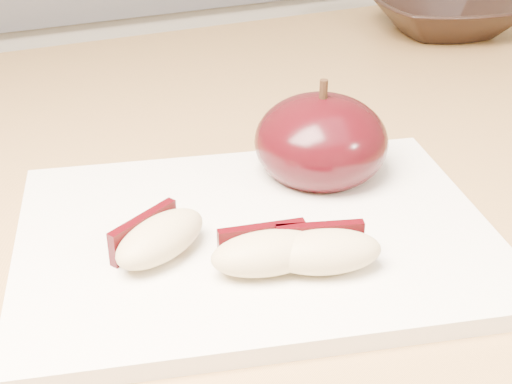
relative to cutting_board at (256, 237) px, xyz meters
name	(u,v)px	position (x,y,z in m)	size (l,w,h in m)	color
back_cabinet	(119,204)	(0.08, 0.81, -0.43)	(2.40, 0.62, 0.94)	silver
cutting_board	(256,237)	(0.00, 0.00, 0.00)	(0.28, 0.20, 0.01)	white
apple_half	(321,142)	(0.07, 0.05, 0.03)	(0.12, 0.12, 0.07)	black
apple_wedge_a	(159,237)	(-0.06, 0.00, 0.02)	(0.07, 0.06, 0.02)	tan
apple_wedge_b	(267,252)	(-0.01, -0.04, 0.02)	(0.07, 0.04, 0.02)	tan
apple_wedge_c	(324,250)	(0.02, -0.05, 0.02)	(0.07, 0.05, 0.02)	tan
bowl	(445,14)	(0.37, 0.31, 0.01)	(0.16, 0.16, 0.04)	black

